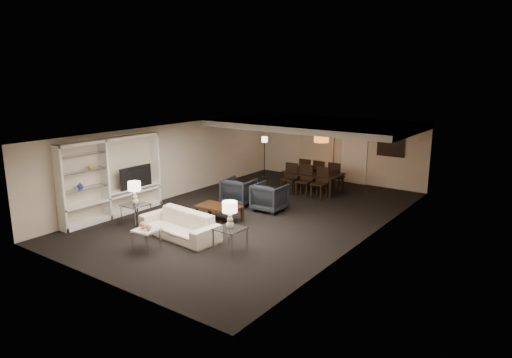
{
  "coord_description": "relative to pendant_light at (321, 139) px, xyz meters",
  "views": [
    {
      "loc": [
        7.69,
        -10.67,
        4.19
      ],
      "look_at": [
        0.0,
        0.0,
        1.1
      ],
      "focal_mm": 32.0,
      "sensor_mm": 36.0,
      "label": 1
    }
  ],
  "objects": [
    {
      "name": "chair_fr",
      "position": [
        0.38,
        0.52,
        -1.39
      ],
      "size": [
        0.5,
        0.5,
        1.06
      ],
      "primitive_type": null,
      "rotation": [
        0.0,
        0.0,
        3.16
      ],
      "color": "black",
      "rests_on": "floor"
    },
    {
      "name": "dining_table",
      "position": [
        -0.22,
        -0.13,
        -1.56
      ],
      "size": [
        2.03,
        1.15,
        0.71
      ],
      "primitive_type": "imported",
      "rotation": [
        0.0,
        0.0,
        -0.01
      ],
      "color": "black",
      "rests_on": "floor"
    },
    {
      "name": "painting",
      "position": [
        1.8,
        1.96,
        -0.37
      ],
      "size": [
        0.95,
        0.04,
        0.65
      ],
      "primitive_type": "cube",
      "color": "#142D38",
      "rests_on": "wall_back"
    },
    {
      "name": "vase_blue",
      "position": [
        -3.61,
        -7.16,
        -0.77
      ],
      "size": [
        0.18,
        0.18,
        0.19
      ],
      "primitive_type": "imported",
      "color": "#242C9F",
      "rests_on": "media_unit"
    },
    {
      "name": "chair_fm",
      "position": [
        -0.22,
        0.52,
        -1.39
      ],
      "size": [
        0.52,
        0.52,
        1.06
      ],
      "primitive_type": null,
      "rotation": [
        0.0,
        0.0,
        3.09
      ],
      "color": "black",
      "rests_on": "floor"
    },
    {
      "name": "chair_fl",
      "position": [
        -0.82,
        0.52,
        -1.39
      ],
      "size": [
        0.51,
        0.51,
        1.06
      ],
      "primitive_type": null,
      "rotation": [
        0.0,
        0.0,
        3.18
      ],
      "color": "black",
      "rests_on": "floor"
    },
    {
      "name": "door",
      "position": [
        0.4,
        1.97,
        -0.87
      ],
      "size": [
        0.9,
        0.05,
        2.1
      ],
      "primitive_type": "cube",
      "color": "silver",
      "rests_on": "wall_back"
    },
    {
      "name": "ceiling_soffit",
      "position": [
        -0.3,
        0.0,
        0.48
      ],
      "size": [
        7.0,
        4.0,
        0.2
      ],
      "primitive_type": "cube",
      "color": "silver",
      "rests_on": "ceiling"
    },
    {
      "name": "armchair_right",
      "position": [
        -0.2,
        -2.92,
        -1.49
      ],
      "size": [
        0.94,
        0.97,
        0.85
      ],
      "primitive_type": "imported",
      "rotation": [
        0.0,
        0.0,
        3.17
      ],
      "color": "black",
      "rests_on": "floor"
    },
    {
      "name": "table_lamp_right",
      "position": [
        0.9,
        -6.22,
        -1.01
      ],
      "size": [
        0.38,
        0.38,
        0.65
      ],
      "primitive_type": null,
      "rotation": [
        0.0,
        0.0,
        0.06
      ],
      "color": "beige",
      "rests_on": "side_table_right"
    },
    {
      "name": "pendant_light",
      "position": [
        0.0,
        0.0,
        0.0
      ],
      "size": [
        0.52,
        0.52,
        0.24
      ],
      "primitive_type": "cylinder",
      "color": "#D8591E",
      "rests_on": "ceiling_soffit"
    },
    {
      "name": "side_table_left",
      "position": [
        -2.5,
        -6.22,
        -1.63
      ],
      "size": [
        0.65,
        0.65,
        0.59
      ],
      "primitive_type": null,
      "rotation": [
        0.0,
        0.0,
        0.03
      ],
      "color": "white",
      "rests_on": "floor"
    },
    {
      "name": "ceiling",
      "position": [
        -0.3,
        -3.5,
        0.58
      ],
      "size": [
        7.0,
        11.0,
        0.02
      ],
      "primitive_type": "cube",
      "color": "silver",
      "rests_on": "ground"
    },
    {
      "name": "sofa",
      "position": [
        -0.8,
        -6.22,
        -1.58
      ],
      "size": [
        2.36,
        1.08,
        0.67
      ],
      "primitive_type": "imported",
      "rotation": [
        0.0,
        0.0,
        -0.08
      ],
      "color": "beige",
      "rests_on": "floor"
    },
    {
      "name": "table_lamp_left",
      "position": [
        -2.5,
        -6.22,
        -1.01
      ],
      "size": [
        0.4,
        0.4,
        0.65
      ],
      "primitive_type": null,
      "rotation": [
        0.0,
        0.0,
        0.13
      ],
      "color": "beige",
      "rests_on": "side_table_left"
    },
    {
      "name": "coffee_table",
      "position": [
        -0.8,
        -4.62,
        -1.69
      ],
      "size": [
        1.32,
        0.84,
        0.45
      ],
      "primitive_type": null,
      "rotation": [
        0.0,
        0.0,
        0.08
      ],
      "color": "black",
      "rests_on": "floor"
    },
    {
      "name": "floor_lamp",
      "position": [
        -2.94,
        0.76,
        -1.09
      ],
      "size": [
        0.31,
        0.31,
        1.67
      ],
      "primitive_type": null,
      "rotation": [
        0.0,
        0.0,
        -0.34
      ],
      "color": "black",
      "rests_on": "floor"
    },
    {
      "name": "wall_left",
      "position": [
        -3.8,
        -3.5,
        -0.67
      ],
      "size": [
        0.02,
        11.0,
        2.5
      ],
      "primitive_type": "cube",
      "color": "#C1B29C",
      "rests_on": "ground"
    },
    {
      "name": "floor_speaker",
      "position": [
        -3.42,
        -5.48,
        -1.42
      ],
      "size": [
        0.11,
        0.11,
        1.0
      ],
      "primitive_type": "cube",
      "rotation": [
        0.0,
        0.0,
        0.01
      ],
      "color": "black",
      "rests_on": "floor"
    },
    {
      "name": "chair_nr",
      "position": [
        0.38,
        -0.78,
        -1.39
      ],
      "size": [
        0.52,
        0.52,
        1.06
      ],
      "primitive_type": null,
      "rotation": [
        0.0,
        0.0,
        -0.06
      ],
      "color": "black",
      "rests_on": "floor"
    },
    {
      "name": "television",
      "position": [
        -3.58,
        -5.36,
        -0.84
      ],
      "size": [
        1.16,
        0.15,
        0.67
      ],
      "primitive_type": "imported",
      "rotation": [
        0.0,
        0.0,
        1.57
      ],
      "color": "black",
      "rests_on": "media_unit"
    },
    {
      "name": "armchair_left",
      "position": [
        -1.4,
        -2.92,
        -1.49
      ],
      "size": [
        1.0,
        1.02,
        0.85
      ],
      "primitive_type": "imported",
      "rotation": [
        0.0,
        0.0,
        3.24
      ],
      "color": "black",
      "rests_on": "floor"
    },
    {
      "name": "media_unit",
      "position": [
        -3.61,
        -6.1,
        -0.74
      ],
      "size": [
        0.38,
        3.4,
        2.35
      ],
      "primitive_type": null,
      "color": "white",
      "rests_on": "wall_left"
    },
    {
      "name": "side_table_right",
      "position": [
        0.9,
        -6.22,
        -1.63
      ],
      "size": [
        0.64,
        0.64,
        0.59
      ],
      "primitive_type": null,
      "rotation": [
        0.0,
        0.0,
        -0.02
      ],
      "color": "white",
      "rests_on": "floor"
    },
    {
      "name": "vase_amber",
      "position": [
        -3.61,
        -6.79,
        -0.28
      ],
      "size": [
        0.15,
        0.15,
        0.16
      ],
      "primitive_type": "imported",
      "color": "#BB8E3E",
      "rests_on": "media_unit"
    },
    {
      "name": "marble_table",
      "position": [
        -0.8,
        -7.32,
        -1.66
      ],
      "size": [
        0.59,
        0.59,
        0.53
      ],
      "primitive_type": null,
      "rotation": [
        0.0,
        0.0,
        0.13
      ],
      "color": "white",
      "rests_on": "floor"
    },
    {
      "name": "gold_gourd_a",
      "position": [
        -0.9,
        -7.32,
        -1.31
      ],
      "size": [
        0.17,
        0.17,
        0.17
      ],
      "primitive_type": "sphere",
      "color": "tan",
      "rests_on": "marble_table"
    },
    {
      "name": "floor",
      "position": [
        -0.3,
        -3.5,
        -1.92
      ],
      "size": [
        11.0,
        11.0,
        0.0
      ],
      "primitive_type": "plane",
      "color": "black",
      "rests_on": "ground"
    },
    {
      "name": "chair_nm",
      "position": [
        -0.22,
        -0.78,
        -1.39
      ],
      "size": [
        0.53,
        0.53,
        1.06
      ],
      "primitive_type": null,
      "rotation": [
        0.0,
        0.0,
        0.09
      ],
      "color": "black",
      "rests_on": "floor"
    },
    {
      "name": "wall_right",
      "position": [
        3.2,
        -3.5,
        -0.67
      ],
      "size": [
        0.02,
        11.0,
        2.5
      ],
      "primitive_type": "cube",
      "color": "#C1B29C",
      "rests_on": "ground"
    },
    {
      "name": "chair_nl",
      "position": [
        -0.82,
        -0.78,
        -1.39
      ],
      "size": [
        0.54,
        0.54,
        1.06
      ],
      "primitive_type": null,
      "rotation": [
        0.0,
        0.0,
        0.11
      ],
      "color": "black",
      "rests_on": "floor"
    },
    {
      "name": "gold_gourd_b",
      "position": [
        -0.7,
        -7.32,
        -1.32
      ],
      "size": [
        0.15,
        0.15,
        0.15
      ],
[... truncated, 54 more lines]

